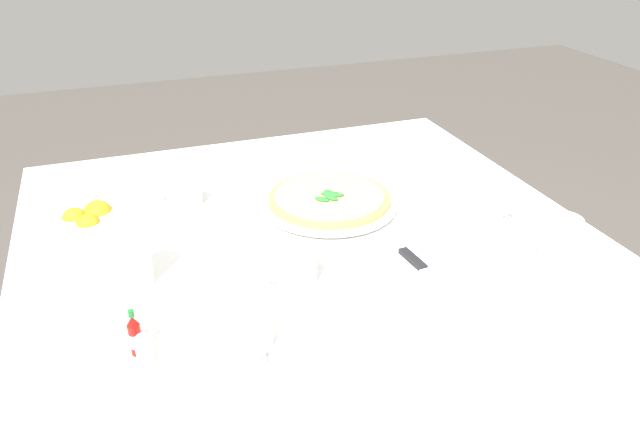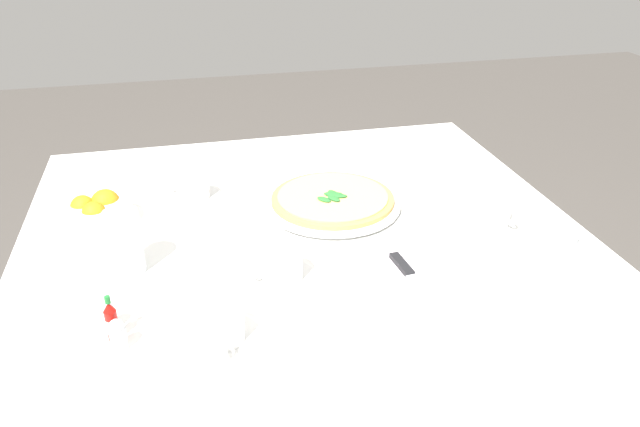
% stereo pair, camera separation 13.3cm
% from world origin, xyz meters
% --- Properties ---
extents(dining_table, '(1.18, 1.18, 0.74)m').
position_xyz_m(dining_table, '(0.00, 0.00, 0.61)').
color(dining_table, white).
rests_on(dining_table, ground_plane).
extents(pizza_plate, '(0.31, 0.31, 0.02)m').
position_xyz_m(pizza_plate, '(-0.11, 0.09, 0.75)').
color(pizza_plate, white).
rests_on(pizza_plate, dining_table).
extents(pizza, '(0.28, 0.28, 0.02)m').
position_xyz_m(pizza, '(-0.11, 0.09, 0.76)').
color(pizza, tan).
rests_on(pizza, pizza_plate).
extents(coffee_cup_center_back, '(0.13, 0.13, 0.07)m').
position_xyz_m(coffee_cup_center_back, '(0.04, 0.40, 0.77)').
color(coffee_cup_center_back, white).
rests_on(coffee_cup_center_back, dining_table).
extents(coffee_cup_back_corner, '(0.13, 0.13, 0.07)m').
position_xyz_m(coffee_cup_back_corner, '(0.15, -0.08, 0.77)').
color(coffee_cup_back_corner, white).
rests_on(coffee_cup_back_corner, dining_table).
extents(coffee_cup_right_edge, '(0.13, 0.13, 0.06)m').
position_xyz_m(coffee_cup_right_edge, '(-0.23, -0.22, 0.77)').
color(coffee_cup_right_edge, white).
rests_on(coffee_cup_right_edge, dining_table).
extents(coffee_cup_left_edge, '(0.13, 0.13, 0.06)m').
position_xyz_m(coffee_cup_left_edge, '(0.30, -0.20, 0.77)').
color(coffee_cup_left_edge, white).
rests_on(coffee_cup_left_edge, dining_table).
extents(water_glass_far_left, '(0.07, 0.07, 0.12)m').
position_xyz_m(water_glass_far_left, '(0.29, 0.39, 0.79)').
color(water_glass_far_left, white).
rests_on(water_glass_far_left, dining_table).
extents(water_glass_far_right, '(0.06, 0.06, 0.13)m').
position_xyz_m(water_glass_far_right, '(0.05, -0.36, 0.79)').
color(water_glass_far_right, white).
rests_on(water_glass_far_right, dining_table).
extents(napkin_folded, '(0.23, 0.14, 0.02)m').
position_xyz_m(napkin_folded, '(0.23, 0.15, 0.75)').
color(napkin_folded, white).
rests_on(napkin_folded, dining_table).
extents(dinner_knife, '(0.20, 0.04, 0.01)m').
position_xyz_m(dinner_knife, '(0.24, 0.15, 0.76)').
color(dinner_knife, silver).
rests_on(dinner_knife, napkin_folded).
extents(citrus_bowl, '(0.15, 0.15, 0.07)m').
position_xyz_m(citrus_bowl, '(-0.16, -0.43, 0.76)').
color(citrus_bowl, white).
rests_on(citrus_bowl, dining_table).
extents(hot_sauce_bottle, '(0.02, 0.02, 0.08)m').
position_xyz_m(hot_sauce_bottle, '(0.25, -0.37, 0.77)').
color(hot_sauce_bottle, '#B7140F').
rests_on(hot_sauce_bottle, dining_table).
extents(salt_shaker, '(0.03, 0.03, 0.06)m').
position_xyz_m(salt_shaker, '(0.28, -0.36, 0.76)').
color(salt_shaker, white).
rests_on(salt_shaker, dining_table).
extents(pepper_shaker, '(0.03, 0.03, 0.06)m').
position_xyz_m(pepper_shaker, '(0.22, -0.38, 0.76)').
color(pepper_shaker, white).
rests_on(pepper_shaker, dining_table).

